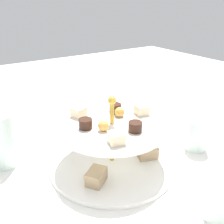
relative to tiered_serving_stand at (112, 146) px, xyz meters
name	(u,v)px	position (x,y,z in m)	size (l,w,h in m)	color
ground_plane	(112,163)	(0.00, 0.00, -0.05)	(2.40, 2.40, 0.00)	white
tiered_serving_stand	(112,146)	(0.00, 0.00, 0.00)	(0.31, 0.31, 0.18)	white
water_glass_tall_right	(2,140)	(0.14, 0.22, 0.02)	(0.07, 0.07, 0.13)	silver
water_glass_short_left	(222,203)	(-0.25, -0.07, -0.02)	(0.06, 0.06, 0.07)	silver
butter_knife_left	(97,112)	(0.29, -0.12, -0.05)	(0.17, 0.01, 0.00)	silver
water_glass_mid_back	(196,134)	(-0.07, -0.23, -0.01)	(0.06, 0.06, 0.09)	silver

